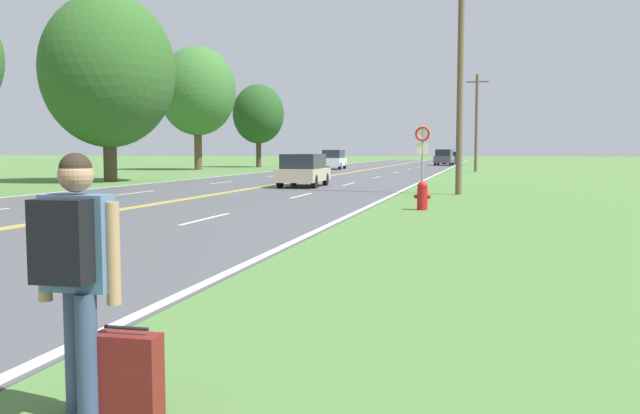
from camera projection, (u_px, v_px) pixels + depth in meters
name	position (u px, v px, depth m)	size (l,w,h in m)	color
hitchhiker_person	(75.00, 257.00, 4.30)	(0.58, 0.42, 1.72)	#38476B
suitcase	(128.00, 376.00, 4.35)	(0.44, 0.19, 0.61)	maroon
fire_hydrant	(422.00, 195.00, 19.61)	(0.47, 0.31, 0.84)	red
traffic_sign	(422.00, 143.00, 25.32)	(0.60, 0.10, 2.64)	gray
utility_pole_midground	(460.00, 72.00, 26.10)	(1.80, 0.24, 9.13)	brown
utility_pole_far	(476.00, 121.00, 54.54)	(1.80, 0.24, 7.81)	brown
tree_left_verge	(258.00, 114.00, 68.78)	(5.21, 5.21, 8.41)	#473828
tree_mid_treeline	(197.00, 91.00, 59.35)	(6.75, 6.75, 10.80)	brown
tree_far_back	(108.00, 71.00, 36.68)	(7.21, 7.21, 10.17)	#473828
car_champagne_hatchback_approaching	(304.00, 169.00, 31.98)	(1.98, 4.33, 1.55)	black
car_white_van_mid_near	(334.00, 159.00, 61.58)	(2.00, 4.44, 1.76)	black
car_dark_grey_suv_mid_far	(444.00, 157.00, 77.41)	(2.13, 4.80, 1.83)	black
car_dark_blue_hatchback_receding	(451.00, 157.00, 84.90)	(1.96, 4.18, 1.55)	black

